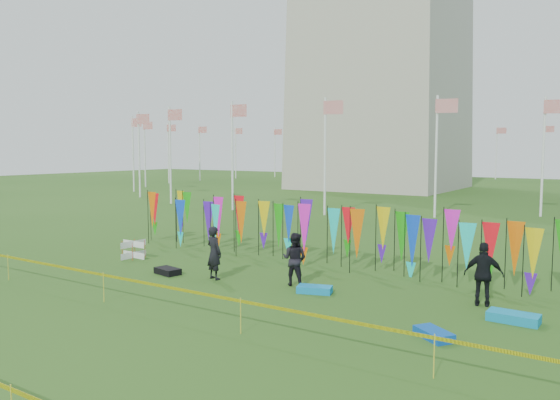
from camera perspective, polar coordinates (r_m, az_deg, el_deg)
The scene contains 12 objects.
ground at distance 16.82m, azimuth -9.56°, elevation -10.29°, with size 160.00×160.00×0.00m, color #254B15.
flagpole_ring at distance 64.89m, azimuth 10.51°, elevation 4.78°, with size 57.40×56.16×8.00m.
banner_row at distance 21.61m, azimuth 2.96°, elevation -2.76°, with size 18.64×0.64×2.35m.
caution_tape_near at distance 15.73m, azimuth -14.01°, elevation -8.53°, with size 26.00×0.02×0.90m.
box_kite at distance 23.46m, azimuth -15.05°, elevation -5.01°, with size 0.67×0.67×0.74m.
person_left at distance 19.11m, azimuth -6.90°, elevation -5.50°, with size 0.68×0.49×1.86m, color black.
person_mid at distance 18.16m, azimuth 1.54°, elevation -6.18°, with size 0.86×0.53×1.76m, color black.
person_right at distance 16.84m, azimuth 20.51°, elevation -7.28°, with size 1.09×0.62×1.85m, color black.
kite_bag_turquoise at distance 17.42m, azimuth 3.64°, elevation -9.30°, with size 1.07×0.54×0.21m, color #0E8FD4.
kite_bag_blue at distance 13.90m, azimuth 15.77°, elevation -13.33°, with size 0.99×0.52×0.21m, color #0B4FB7.
kite_bag_black at distance 20.30m, azimuth -11.66°, elevation -7.28°, with size 0.97×0.56×0.23m, color black.
kite_bag_teal at distance 15.81m, azimuth 23.21°, elevation -11.21°, with size 1.27×0.61×0.24m, color #0E8FC5.
Camera 1 is at (11.04, -11.86, 4.50)m, focal length 35.00 mm.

